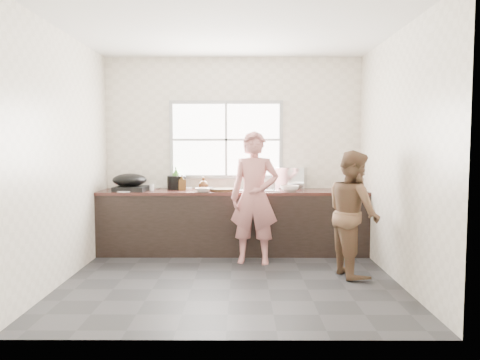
{
  "coord_description": "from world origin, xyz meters",
  "views": [
    {
      "loc": [
        0.12,
        -5.05,
        1.49
      ],
      "look_at": [
        0.1,
        0.65,
        1.05
      ],
      "focal_mm": 35.0,
      "sensor_mm": 36.0,
      "label": 1
    }
  ],
  "objects_px": {
    "bottle_brown_short": "(204,184)",
    "pot_lid_left": "(126,191)",
    "bowl_mince": "(203,190)",
    "bowl_held": "(256,190)",
    "dish_rack": "(291,178)",
    "bottle_brown_tall": "(182,183)",
    "bottle_green": "(176,178)",
    "glass_jar": "(152,187)",
    "woman": "(254,202)",
    "cutting_board": "(223,190)",
    "bowl_crabs": "(290,189)",
    "wok": "(130,180)",
    "burner": "(131,188)",
    "pot_lid_right": "(151,188)",
    "plate_food": "(184,188)",
    "black_pot": "(177,183)",
    "person_side": "(353,213)"
  },
  "relations": [
    {
      "from": "glass_jar",
      "to": "dish_rack",
      "type": "distance_m",
      "value": 1.94
    },
    {
      "from": "woman",
      "to": "black_pot",
      "type": "relative_size",
      "value": 5.88
    },
    {
      "from": "black_pot",
      "to": "pot_lid_right",
      "type": "xyz_separation_m",
      "value": [
        -0.37,
        0.09,
        -0.09
      ]
    },
    {
      "from": "woman",
      "to": "glass_jar",
      "type": "bearing_deg",
      "value": 167.87
    },
    {
      "from": "bowl_crabs",
      "to": "black_pot",
      "type": "height_order",
      "value": "black_pot"
    },
    {
      "from": "woman",
      "to": "pot_lid_right",
      "type": "relative_size",
      "value": 5.69
    },
    {
      "from": "bottle_brown_short",
      "to": "dish_rack",
      "type": "xyz_separation_m",
      "value": [
        1.23,
        0.15,
        0.07
      ]
    },
    {
      "from": "glass_jar",
      "to": "dish_rack",
      "type": "height_order",
      "value": "dish_rack"
    },
    {
      "from": "bowl_crabs",
      "to": "wok",
      "type": "height_order",
      "value": "wok"
    },
    {
      "from": "bottle_brown_tall",
      "to": "burner",
      "type": "distance_m",
      "value": 0.68
    },
    {
      "from": "bowl_crabs",
      "to": "bottle_brown_short",
      "type": "distance_m",
      "value": 1.19
    },
    {
      "from": "pot_lid_right",
      "to": "plate_food",
      "type": "bearing_deg",
      "value": -0.37
    },
    {
      "from": "bowl_held",
      "to": "glass_jar",
      "type": "distance_m",
      "value": 1.42
    },
    {
      "from": "black_pot",
      "to": "bottle_brown_short",
      "type": "bearing_deg",
      "value": -9.12
    },
    {
      "from": "cutting_board",
      "to": "bowl_held",
      "type": "xyz_separation_m",
      "value": [
        0.43,
        -0.11,
        0.01
      ]
    },
    {
      "from": "plate_food",
      "to": "bottle_green",
      "type": "distance_m",
      "value": 0.19
    },
    {
      "from": "bowl_mince",
      "to": "pot_lid_left",
      "type": "relative_size",
      "value": 0.75
    },
    {
      "from": "woman",
      "to": "cutting_board",
      "type": "relative_size",
      "value": 4.26
    },
    {
      "from": "bowl_crabs",
      "to": "bowl_held",
      "type": "xyz_separation_m",
      "value": [
        -0.45,
        -0.05,
        -0.0
      ]
    },
    {
      "from": "bottle_green",
      "to": "bottle_brown_short",
      "type": "height_order",
      "value": "bottle_green"
    },
    {
      "from": "dish_rack",
      "to": "plate_food",
      "type": "bearing_deg",
      "value": -163.12
    },
    {
      "from": "bowl_crabs",
      "to": "pot_lid_left",
      "type": "relative_size",
      "value": 0.73
    },
    {
      "from": "woman",
      "to": "person_side",
      "type": "bearing_deg",
      "value": -17.98
    },
    {
      "from": "woman",
      "to": "plate_food",
      "type": "height_order",
      "value": "woman"
    },
    {
      "from": "bowl_mince",
      "to": "glass_jar",
      "type": "height_order",
      "value": "glass_jar"
    },
    {
      "from": "bottle_brown_short",
      "to": "pot_lid_left",
      "type": "relative_size",
      "value": 0.59
    },
    {
      "from": "bottle_green",
      "to": "burner",
      "type": "xyz_separation_m",
      "value": [
        -0.57,
        -0.24,
        -0.13
      ]
    },
    {
      "from": "woman",
      "to": "pot_lid_right",
      "type": "height_order",
      "value": "woman"
    },
    {
      "from": "woman",
      "to": "dish_rack",
      "type": "xyz_separation_m",
      "value": [
        0.54,
        0.78,
        0.24
      ]
    },
    {
      "from": "bottle_brown_short",
      "to": "wok",
      "type": "relative_size",
      "value": 0.36
    },
    {
      "from": "bottle_brown_tall",
      "to": "bottle_green",
      "type": "bearing_deg",
      "value": 125.92
    },
    {
      "from": "bottle_brown_short",
      "to": "cutting_board",
      "type": "bearing_deg",
      "value": -32.3
    },
    {
      "from": "pot_lid_left",
      "to": "pot_lid_right",
      "type": "height_order",
      "value": "same"
    },
    {
      "from": "glass_jar",
      "to": "pot_lid_left",
      "type": "height_order",
      "value": "glass_jar"
    },
    {
      "from": "bowl_held",
      "to": "bowl_mince",
      "type": "bearing_deg",
      "value": 180.0
    },
    {
      "from": "bowl_held",
      "to": "dish_rack",
      "type": "xyz_separation_m",
      "value": [
        0.52,
        0.44,
        0.12
      ]
    },
    {
      "from": "bowl_mince",
      "to": "bottle_brown_tall",
      "type": "height_order",
      "value": "bottle_brown_tall"
    },
    {
      "from": "plate_food",
      "to": "cutting_board",
      "type": "bearing_deg",
      "value": -29.55
    },
    {
      "from": "woman",
      "to": "pot_lid_right",
      "type": "xyz_separation_m",
      "value": [
        -1.44,
        0.78,
        0.1
      ]
    },
    {
      "from": "cutting_board",
      "to": "plate_food",
      "type": "distance_m",
      "value": 0.66
    },
    {
      "from": "woman",
      "to": "cutting_board",
      "type": "height_order",
      "value": "woman"
    },
    {
      "from": "bowl_crabs",
      "to": "burner",
      "type": "distance_m",
      "value": 2.13
    },
    {
      "from": "dish_rack",
      "to": "bottle_brown_tall",
      "type": "bearing_deg",
      "value": -155.56
    },
    {
      "from": "bottle_green",
      "to": "glass_jar",
      "type": "xyz_separation_m",
      "value": [
        -0.3,
        -0.2,
        -0.12
      ]
    },
    {
      "from": "glass_jar",
      "to": "burner",
      "type": "xyz_separation_m",
      "value": [
        -0.27,
        -0.03,
        -0.01
      ]
    },
    {
      "from": "burner",
      "to": "pot_lid_right",
      "type": "height_order",
      "value": "burner"
    },
    {
      "from": "bowl_mince",
      "to": "pot_lid_left",
      "type": "bearing_deg",
      "value": 177.71
    },
    {
      "from": "bottle_brown_short",
      "to": "bowl_crabs",
      "type": "bearing_deg",
      "value": -11.78
    },
    {
      "from": "plate_food",
      "to": "burner",
      "type": "xyz_separation_m",
      "value": [
        -0.67,
        -0.3,
        0.02
      ]
    },
    {
      "from": "bowl_crabs",
      "to": "glass_jar",
      "type": "xyz_separation_m",
      "value": [
        -1.86,
        0.13,
        0.01
      ]
    }
  ]
}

